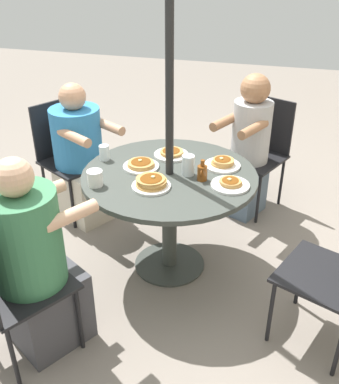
{
  "coord_description": "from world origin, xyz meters",
  "views": [
    {
      "loc": [
        2.44,
        0.68,
        2.03
      ],
      "look_at": [
        0.0,
        0.0,
        0.59
      ],
      "focal_mm": 42.0,
      "sensor_mm": 36.0,
      "label": 1
    }
  ],
  "objects": [
    {
      "name": "pancake_plate_b",
      "position": [
        -0.03,
        -0.2,
        0.75
      ],
      "size": [
        0.23,
        0.23,
        0.05
      ],
      "color": "white",
      "rests_on": "patio_table"
    },
    {
      "name": "patio_chair_east",
      "position": [
        1.0,
        -0.58,
        0.52
      ],
      "size": [
        0.62,
        0.62,
        0.91
      ],
      "rotation": [
        0.0,
        0.0,
        1.04
      ],
      "color": "black",
      "rests_on": "ground"
    },
    {
      "name": "diner_west",
      "position": [
        -0.89,
        0.4,
        0.55
      ],
      "size": [
        0.55,
        0.47,
        1.16
      ],
      "rotation": [
        0.0,
        0.0,
        -1.99
      ],
      "color": "slate",
      "rests_on": "ground"
    },
    {
      "name": "pancake_plate_e",
      "position": [
        -0.19,
        0.31,
        0.75
      ],
      "size": [
        0.23,
        0.23,
        0.06
      ],
      "color": "white",
      "rests_on": "patio_table"
    },
    {
      "name": "ground_plane",
      "position": [
        0.0,
        0.0,
        0.0
      ],
      "size": [
        12.0,
        12.0,
        0.0
      ],
      "primitive_type": "plane",
      "color": "gray"
    },
    {
      "name": "coffee_cup",
      "position": [
        0.27,
        -0.39,
        0.78
      ],
      "size": [
        0.09,
        0.09,
        0.1
      ],
      "color": "white",
      "rests_on": "patio_table"
    },
    {
      "name": "drinking_glass_b",
      "position": [
        -0.08,
        -0.47,
        0.78
      ],
      "size": [
        0.07,
        0.07,
        0.1
      ],
      "primitive_type": "cylinder",
      "color": "silver",
      "rests_on": "patio_table"
    },
    {
      "name": "patio_chair_west",
      "position": [
        -1.05,
        0.47,
        0.52
      ],
      "size": [
        0.6,
        0.6,
        0.91
      ],
      "rotation": [
        0.0,
        0.0,
        -1.99
      ],
      "color": "black",
      "rests_on": "ground"
    },
    {
      "name": "pancake_plate_a",
      "position": [
        0.07,
        0.4,
        0.74
      ],
      "size": [
        0.23,
        0.23,
        0.05
      ],
      "color": "white",
      "rests_on": "patio_table"
    },
    {
      "name": "patio_table",
      "position": [
        0.0,
        0.0,
        0.61
      ],
      "size": [
        1.12,
        1.12,
        0.73
      ],
      "color": "#383D38",
      "rests_on": "ground"
    },
    {
      "name": "diner_east",
      "position": [
        0.84,
        -0.49,
        0.53
      ],
      "size": [
        0.59,
        0.55,
        1.16
      ],
      "rotation": [
        0.0,
        0.0,
        1.04
      ],
      "color": "#3D3D42",
      "rests_on": "ground"
    },
    {
      "name": "pancake_plate_d",
      "position": [
        -0.26,
        -0.06,
        0.74
      ],
      "size": [
        0.23,
        0.23,
        0.05
      ],
      "color": "white",
      "rests_on": "patio_table"
    },
    {
      "name": "patio_chair_north",
      "position": [
        -0.55,
        -1.02,
        0.52
      ],
      "size": [
        0.62,
        0.62,
        0.91
      ],
      "rotation": [
        0.0,
        0.0,
        -0.5
      ],
      "color": "black",
      "rests_on": "ground"
    },
    {
      "name": "pancake_plate_c",
      "position": [
        0.2,
        -0.06,
        0.76
      ],
      "size": [
        0.23,
        0.23,
        0.07
      ],
      "color": "white",
      "rests_on": "patio_table"
    },
    {
      "name": "diner_north",
      "position": [
        -0.47,
        -0.86,
        0.5
      ],
      "size": [
        0.57,
        0.63,
        1.11
      ],
      "rotation": [
        0.0,
        0.0,
        -0.5
      ],
      "color": "beige",
      "rests_on": "ground"
    },
    {
      "name": "umbrella_pole",
      "position": [
        0.0,
        0.0,
        1.24
      ],
      "size": [
        0.05,
        0.05,
        2.49
      ],
      "primitive_type": "cylinder",
      "color": "black",
      "rests_on": "ground"
    },
    {
      "name": "syrup_bottle",
      "position": [
        0.03,
        0.22,
        0.78
      ],
      "size": [
        0.08,
        0.06,
        0.13
      ],
      "color": "brown",
      "rests_on": "patio_table"
    },
    {
      "name": "drinking_glass_a",
      "position": [
        -0.02,
        0.12,
        0.79
      ],
      "size": [
        0.08,
        0.08,
        0.13
      ],
      "primitive_type": "cylinder",
      "color": "silver",
      "rests_on": "patio_table"
    }
  ]
}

